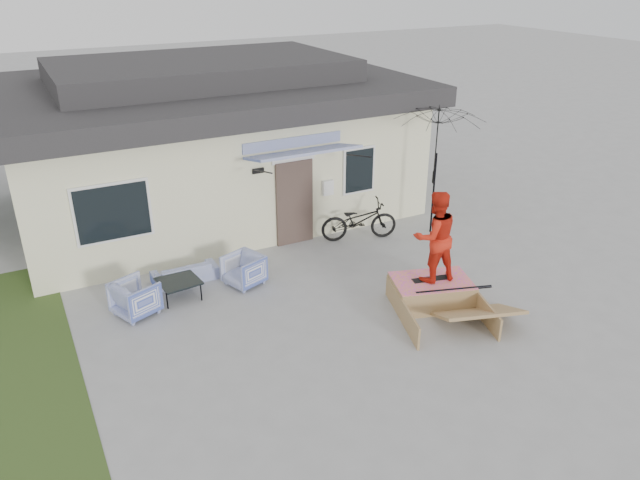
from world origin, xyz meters
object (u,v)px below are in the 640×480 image
skater (435,235)px  skateboard (431,278)px  coffee_table (179,288)px  patio_umbrella (436,167)px  armchair_left (135,296)px  bicycle (359,216)px  skate_ramp (431,292)px  armchair_right (244,269)px  loveseat (184,269)px

skater → skateboard: bearing=-0.0°
coffee_table → patio_umbrella: 6.85m
coffee_table → patio_umbrella: (6.67, 0.27, 1.55)m
armchair_left → patio_umbrella: patio_umbrella is taller
bicycle → skateboard: 3.36m
skate_ramp → skater: bearing=90.0°
armchair_right → patio_umbrella: 5.47m
coffee_table → armchair_left: bearing=-164.9°
armchair_left → armchair_right: 2.33m
skateboard → skater: size_ratio=0.42×
armchair_left → coffee_table: armchair_left is taller
skateboard → skater: 0.96m
loveseat → bicycle: bicycle is taller
bicycle → coffee_table: bearing=115.2°
armchair_left → loveseat: bearing=-76.4°
skateboard → bicycle: bearing=98.1°
armchair_right → skater: skater is taller
coffee_table → skate_ramp: 5.19m
patio_umbrella → skate_ramp: 3.94m
bicycle → patio_umbrella: (1.87, -0.48, 1.14)m
coffee_table → armchair_right: bearing=-4.6°
bicycle → skate_ramp: size_ratio=0.92×
armchair_left → patio_umbrella: size_ratio=0.31×
coffee_table → skateboard: (4.48, -2.59, 0.35)m
skater → armchair_left: bearing=-15.7°
loveseat → skater: 5.42m
coffee_table → skater: bearing=-30.0°
armchair_right → bicycle: bearing=83.9°
patio_umbrella → skate_ramp: bearing=-127.1°
coffee_table → bicycle: size_ratio=0.41×
patio_umbrella → skater: 3.61m
loveseat → skate_ramp: 5.30m
armchair_left → skateboard: armchair_left is taller
armchair_left → skateboard: 5.90m
patio_umbrella → skateboard: (-2.18, -2.86, -1.21)m
coffee_table → skate_ramp: skate_ramp is taller
armchair_left → armchair_right: (2.32, 0.14, -0.02)m
bicycle → patio_umbrella: size_ratio=0.76×
loveseat → patio_umbrella: patio_umbrella is taller
armchair_left → skater: size_ratio=0.42×
coffee_table → bicycle: 4.87m
skater → patio_umbrella: bearing=-119.7°
armchair_right → patio_umbrella: size_ratio=0.30×
skate_ramp → skateboard: size_ratio=2.63×
armchair_left → patio_umbrella: bearing=-108.1°
loveseat → skateboard: size_ratio=1.79×
patio_umbrella → armchair_right: bearing=-175.8°
coffee_table → skater: size_ratio=0.42×
patio_umbrella → loveseat: bearing=176.8°
armchair_left → bicycle: 5.82m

